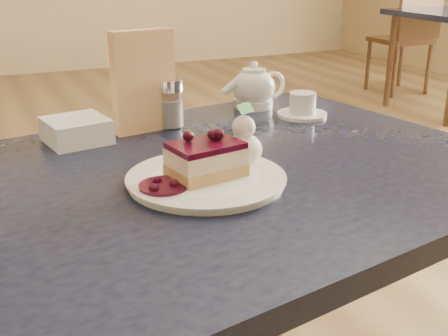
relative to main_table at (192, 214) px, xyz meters
name	(u,v)px	position (x,y,z in m)	size (l,w,h in m)	color
main_table	(192,214)	(0.00, 0.00, 0.00)	(1.27, 0.95, 0.72)	black
dessert_plate	(206,180)	(0.01, -0.05, 0.08)	(0.26, 0.26, 0.01)	white
cheesecake_slice	(206,160)	(0.01, -0.05, 0.12)	(0.13, 0.10, 0.06)	tan
whipped_cream	(243,149)	(0.09, -0.02, 0.12)	(0.06, 0.06, 0.06)	white
berry_sauce	(163,186)	(-0.07, -0.07, 0.09)	(0.08, 0.08, 0.01)	#2F0219
tea_set	(263,92)	(0.32, 0.34, 0.12)	(0.22, 0.23, 0.10)	white
menu_card	(144,82)	(0.01, 0.28, 0.18)	(0.13, 0.03, 0.21)	#FFF0BF
sugar_shaker	(170,103)	(0.06, 0.28, 0.13)	(0.06, 0.06, 0.11)	white
napkin_stack	(76,130)	(-0.14, 0.26, 0.10)	(0.12, 0.12, 0.05)	white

